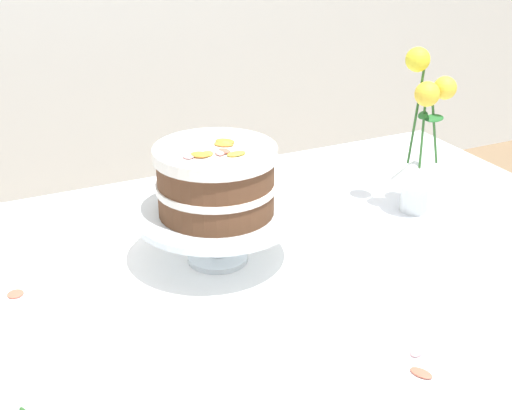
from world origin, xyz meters
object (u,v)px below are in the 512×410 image
(dining_table, at_px, (286,316))
(flower_vase, at_px, (420,150))
(cake_stand, at_px, (217,220))
(layer_cake, at_px, (216,180))

(dining_table, relative_size, flower_vase, 4.10)
(dining_table, bearing_deg, cake_stand, 136.11)
(layer_cake, relative_size, flower_vase, 0.63)
(layer_cake, xyz_separation_m, flower_vase, (0.46, 0.02, -0.03))
(cake_stand, bearing_deg, flower_vase, 2.86)
(dining_table, bearing_deg, flower_vase, 17.28)
(layer_cake, height_order, flower_vase, flower_vase)
(cake_stand, height_order, layer_cake, layer_cake)
(dining_table, distance_m, layer_cake, 0.29)
(cake_stand, xyz_separation_m, layer_cake, (-0.00, -0.00, 0.08))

